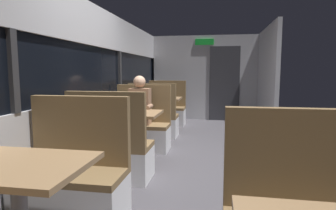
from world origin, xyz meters
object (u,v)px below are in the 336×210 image
at_px(bench_mid_window_facing_entry, 142,130).
at_px(seated_passenger, 140,119).
at_px(dining_table_mid_window, 129,119).
at_px(dining_table_far_window, 161,102).
at_px(dining_table_near_window, 18,178).
at_px(bench_far_window_facing_end, 154,121).
at_px(bench_mid_window_facing_end, 112,153).
at_px(bench_far_window_facing_entry, 166,111).
at_px(bench_near_window_facing_entry, 73,183).

bearing_deg(bench_mid_window_facing_entry, seated_passenger, -90.00).
height_order(dining_table_mid_window, bench_mid_window_facing_entry, bench_mid_window_facing_entry).
bearing_deg(dining_table_mid_window, dining_table_far_window, 90.00).
bearing_deg(seated_passenger, dining_table_near_window, -90.00).
relative_size(bench_mid_window_facing_entry, bench_far_window_facing_end, 1.00).
distance_m(bench_mid_window_facing_end, bench_far_window_facing_end, 2.34).
bearing_deg(bench_mid_window_facing_end, dining_table_near_window, -90.00).
height_order(bench_mid_window_facing_end, dining_table_far_window, bench_mid_window_facing_end).
bearing_deg(dining_table_far_window, seated_passenger, -90.00).
distance_m(bench_mid_window_facing_end, seated_passenger, 1.34).
bearing_deg(dining_table_far_window, bench_far_window_facing_end, -90.00).
distance_m(dining_table_near_window, bench_mid_window_facing_end, 1.67).
bearing_deg(dining_table_mid_window, bench_mid_window_facing_entry, 90.00).
distance_m(bench_far_window_facing_end, bench_far_window_facing_entry, 1.40).
xyz_separation_m(bench_near_window_facing_entry, seated_passenger, (0.00, 2.27, 0.21)).
xyz_separation_m(bench_mid_window_facing_entry, bench_far_window_facing_entry, (0.00, 2.34, 0.00)).
xyz_separation_m(bench_near_window_facing_entry, bench_mid_window_facing_end, (0.00, 0.95, 0.00)).
xyz_separation_m(bench_near_window_facing_entry, bench_far_window_facing_end, (0.00, 3.29, 0.00)).
bearing_deg(bench_mid_window_facing_end, dining_table_far_window, 90.00).
bearing_deg(bench_near_window_facing_entry, bench_mid_window_facing_end, 90.00).
height_order(dining_table_far_window, bench_far_window_facing_end, bench_far_window_facing_end).
bearing_deg(bench_near_window_facing_entry, dining_table_mid_window, 90.00).
bearing_deg(bench_far_window_facing_entry, dining_table_mid_window, -90.00).
xyz_separation_m(dining_table_mid_window, bench_far_window_facing_entry, (0.00, 3.04, -0.31)).
distance_m(dining_table_mid_window, bench_far_window_facing_entry, 3.06).
height_order(bench_mid_window_facing_entry, seated_passenger, seated_passenger).
bearing_deg(bench_mid_window_facing_entry, bench_mid_window_facing_end, -90.00).
height_order(bench_near_window_facing_entry, bench_far_window_facing_end, same).
height_order(bench_mid_window_facing_entry, bench_far_window_facing_entry, same).
relative_size(bench_mid_window_facing_entry, dining_table_far_window, 1.22).
bearing_deg(bench_mid_window_facing_end, bench_far_window_facing_end, 90.00).
bearing_deg(bench_far_window_facing_entry, bench_mid_window_facing_end, -90.00).
relative_size(dining_table_mid_window, bench_far_window_facing_end, 0.82).
height_order(dining_table_near_window, bench_far_window_facing_end, bench_far_window_facing_end).
relative_size(bench_near_window_facing_entry, seated_passenger, 0.87).
xyz_separation_m(bench_far_window_facing_end, bench_far_window_facing_entry, (0.00, 1.40, 0.00)).
bearing_deg(dining_table_mid_window, dining_table_near_window, -90.00).
height_order(bench_near_window_facing_entry, bench_mid_window_facing_end, same).
distance_m(bench_mid_window_facing_entry, dining_table_far_window, 1.67).
height_order(bench_mid_window_facing_entry, dining_table_far_window, bench_mid_window_facing_entry).
xyz_separation_m(dining_table_near_window, bench_mid_window_facing_end, (0.00, 1.64, -0.31)).
relative_size(dining_table_near_window, seated_passenger, 0.71).
relative_size(bench_far_window_facing_end, seated_passenger, 0.87).
bearing_deg(bench_mid_window_facing_entry, dining_table_mid_window, -90.00).
distance_m(dining_table_near_window, bench_mid_window_facing_entry, 3.06).
distance_m(dining_table_near_window, bench_far_window_facing_end, 4.00).
relative_size(dining_table_near_window, bench_far_window_facing_end, 0.82).
relative_size(dining_table_far_window, bench_far_window_facing_entry, 0.82).
bearing_deg(bench_far_window_facing_entry, bench_near_window_facing_entry, -90.00).
bearing_deg(seated_passenger, bench_near_window_facing_entry, -90.00).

